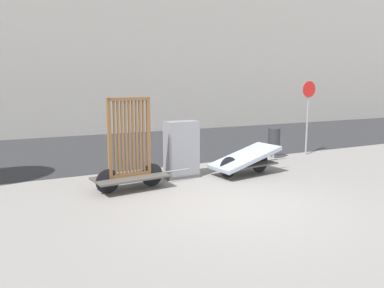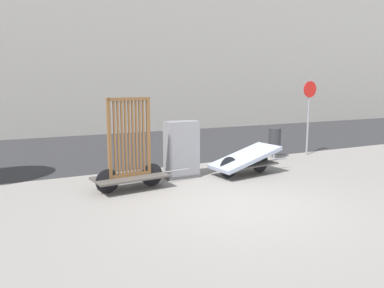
{
  "view_description": "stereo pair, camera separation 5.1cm",
  "coord_description": "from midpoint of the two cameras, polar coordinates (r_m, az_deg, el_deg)",
  "views": [
    {
      "loc": [
        -3.92,
        -5.72,
        2.26
      ],
      "look_at": [
        0.0,
        1.96,
        0.9
      ],
      "focal_mm": 35.0,
      "sensor_mm": 36.0,
      "label": 1
    },
    {
      "loc": [
        -3.87,
        -5.74,
        2.26
      ],
      "look_at": [
        0.0,
        1.96,
        0.9
      ],
      "focal_mm": 35.0,
      "sensor_mm": 36.0,
      "label": 2
    }
  ],
  "objects": [
    {
      "name": "bike_cart_with_mattress",
      "position": [
        9.59,
        7.92,
        -2.34
      ],
      "size": [
        2.4,
        1.05,
        0.72
      ],
      "rotation": [
        0.0,
        0.0,
        0.1
      ],
      "color": "#4C4742",
      "rests_on": "ground_plane"
    },
    {
      "name": "sign_post",
      "position": [
        12.7,
        17.15,
        5.43
      ],
      "size": [
        0.52,
        0.06,
        2.45
      ],
      "color": "gray",
      "rests_on": "ground_plane"
    },
    {
      "name": "road_strip",
      "position": [
        14.11,
        -10.63,
        -0.42
      ],
      "size": [
        56.0,
        7.82,
        0.01
      ],
      "color": "#2D2D30",
      "rests_on": "ground_plane"
    },
    {
      "name": "trash_bin",
      "position": [
        11.9,
        12.27,
        0.86
      ],
      "size": [
        0.37,
        0.37,
        0.95
      ],
      "color": "gray",
      "rests_on": "ground_plane"
    },
    {
      "name": "bike_cart_with_bedframe",
      "position": [
        8.22,
        -9.55,
        -2.48
      ],
      "size": [
        2.33,
        0.95,
        2.01
      ],
      "rotation": [
        0.0,
        0.0,
        0.1
      ],
      "color": "#4C4742",
      "rests_on": "ground_plane"
    },
    {
      "name": "building_facade",
      "position": [
        20.01,
        -16.24,
        19.11
      ],
      "size": [
        48.0,
        4.0,
        11.83
      ],
      "color": "#B2ADA3",
      "rests_on": "ground_plane"
    },
    {
      "name": "ground_plane",
      "position": [
        7.29,
        6.92,
        -9.19
      ],
      "size": [
        60.0,
        60.0,
        0.0
      ],
      "primitive_type": "plane",
      "color": "gray"
    },
    {
      "name": "utility_cabinet",
      "position": [
        9.21,
        -1.78,
        -1.1
      ],
      "size": [
        0.88,
        0.45,
        1.4
      ],
      "color": "#4C4C4C",
      "rests_on": "ground_plane"
    }
  ]
}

